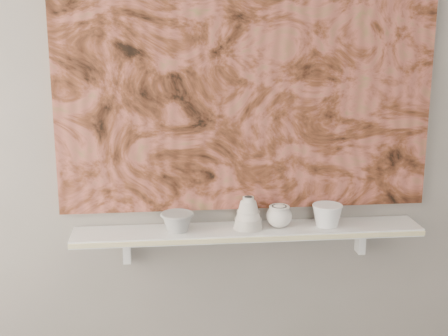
{
  "coord_description": "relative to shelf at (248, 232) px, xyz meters",
  "views": [
    {
      "loc": [
        -0.35,
        -0.84,
        1.77
      ],
      "look_at": [
        -0.1,
        1.49,
        1.19
      ],
      "focal_mm": 50.0,
      "sensor_mm": 36.0,
      "label": 1
    }
  ],
  "objects": [
    {
      "name": "house_motif",
      "position": [
        0.45,
        0.07,
        0.32
      ],
      "size": [
        0.09,
        0.0,
        0.08
      ],
      "primitive_type": "cube",
      "color": "black",
      "rests_on": "painting"
    },
    {
      "name": "painting",
      "position": [
        0.0,
        0.08,
        0.62
      ],
      "size": [
        1.5,
        0.02,
        1.1
      ],
      "primitive_type": "cube",
      "color": "brown",
      "rests_on": "wall_back"
    },
    {
      "name": "bowl_grey",
      "position": [
        -0.28,
        0.0,
        0.05
      ],
      "size": [
        0.16,
        0.16,
        0.08
      ],
      "primitive_type": null,
      "rotation": [
        0.0,
        0.0,
        0.19
      ],
      "color": "#959593",
      "rests_on": "shelf"
    },
    {
      "name": "shelf",
      "position": [
        0.0,
        0.0,
        0.0
      ],
      "size": [
        1.4,
        0.18,
        0.03
      ],
      "primitive_type": "cube",
      "color": "white",
      "rests_on": "wall_back"
    },
    {
      "name": "shelf_stripe",
      "position": [
        0.0,
        -0.09,
        0.0
      ],
      "size": [
        1.4,
        0.01,
        0.02
      ],
      "primitive_type": "cube",
      "color": "beige",
      "rests_on": "shelf"
    },
    {
      "name": "bracket_left",
      "position": [
        -0.49,
        0.06,
        -0.07
      ],
      "size": [
        0.03,
        0.06,
        0.12
      ],
      "primitive_type": "cube",
      "color": "white",
      "rests_on": "wall_back"
    },
    {
      "name": "wall_back",
      "position": [
        0.0,
        0.09,
        0.44
      ],
      "size": [
        3.6,
        0.0,
        3.6
      ],
      "primitive_type": "plane",
      "rotation": [
        1.57,
        0.0,
        0.0
      ],
      "color": "gray",
      "rests_on": "floor"
    },
    {
      "name": "cup_cream",
      "position": [
        0.12,
        0.0,
        0.06
      ],
      "size": [
        0.11,
        0.11,
        0.09
      ],
      "primitive_type": null,
      "rotation": [
        0.0,
        0.0,
        -0.12
      ],
      "color": "white",
      "rests_on": "shelf"
    },
    {
      "name": "bell_vessel",
      "position": [
        -0.0,
        0.0,
        0.08
      ],
      "size": [
        0.15,
        0.15,
        0.13
      ],
      "primitive_type": null,
      "rotation": [
        0.0,
        0.0,
        0.29
      ],
      "color": "silver",
      "rests_on": "shelf"
    },
    {
      "name": "bowl_white",
      "position": [
        0.32,
        0.0,
        0.06
      ],
      "size": [
        0.16,
        0.16,
        0.09
      ],
      "primitive_type": null,
      "rotation": [
        0.0,
        0.0,
        -0.4
      ],
      "color": "white",
      "rests_on": "shelf"
    },
    {
      "name": "bracket_right",
      "position": [
        0.49,
        0.06,
        -0.07
      ],
      "size": [
        0.03,
        0.06,
        0.12
      ],
      "primitive_type": "cube",
      "color": "white",
      "rests_on": "wall_back"
    }
  ]
}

